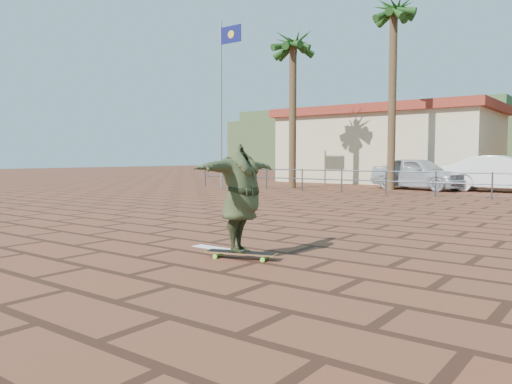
# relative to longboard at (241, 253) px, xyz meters

# --- Properties ---
(ground) EXTENTS (120.00, 120.00, 0.00)m
(ground) POSITION_rel_longboard_xyz_m (-1.34, 1.62, -0.09)
(ground) COLOR brown
(ground) RESTS_ON ground
(paint_stripe) EXTENTS (1.40, 0.22, 0.01)m
(paint_stripe) POSITION_rel_longboard_xyz_m (-0.64, 0.42, -0.09)
(paint_stripe) COLOR white
(paint_stripe) RESTS_ON ground
(guardrail) EXTENTS (24.06, 0.06, 1.00)m
(guardrail) POSITION_rel_longboard_xyz_m (-1.34, 13.62, 0.59)
(guardrail) COLOR #47494F
(guardrail) RESTS_ON ground
(flagpole) EXTENTS (1.30, 0.10, 8.00)m
(flagpole) POSITION_rel_longboard_xyz_m (-11.21, 12.62, 4.55)
(flagpole) COLOR gray
(flagpole) RESTS_ON ground
(palm_far_left) EXTENTS (2.40, 2.40, 8.25)m
(palm_far_left) POSITION_rel_longboard_xyz_m (-8.84, 15.12, 6.74)
(palm_far_left) COLOR brown
(palm_far_left) RESTS_ON ground
(palm_left) EXTENTS (2.40, 2.40, 9.45)m
(palm_left) POSITION_rel_longboard_xyz_m (-4.34, 16.62, 7.87)
(palm_left) COLOR brown
(palm_left) RESTS_ON ground
(building_west) EXTENTS (12.60, 7.60, 4.50)m
(building_west) POSITION_rel_longboard_xyz_m (-7.34, 23.62, 2.19)
(building_west) COLOR beige
(building_west) RESTS_ON ground
(hill_back) EXTENTS (35.00, 14.00, 8.00)m
(hill_back) POSITION_rel_longboard_xyz_m (-23.34, 57.62, 3.91)
(hill_back) COLOR #384C28
(hill_back) RESTS_ON ground
(longboard) EXTENTS (1.11, 0.57, 0.11)m
(longboard) POSITION_rel_longboard_xyz_m (0.00, 0.00, 0.00)
(longboard) COLOR olive
(longboard) RESTS_ON ground
(skateboarder) EXTENTS (0.78, 2.05, 1.63)m
(skateboarder) POSITION_rel_longboard_xyz_m (0.00, -0.00, 0.83)
(skateboarder) COLOR #353F22
(skateboarder) RESTS_ON longboard
(car_silver) EXTENTS (4.80, 2.81, 1.53)m
(car_silver) POSITION_rel_longboard_xyz_m (-3.39, 17.62, 0.68)
(car_silver) COLOR #B0B2B7
(car_silver) RESTS_ON ground
(car_white) EXTENTS (4.92, 1.85, 1.61)m
(car_white) POSITION_rel_longboard_xyz_m (0.19, 18.12, 0.72)
(car_white) COLOR white
(car_white) RESTS_ON ground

